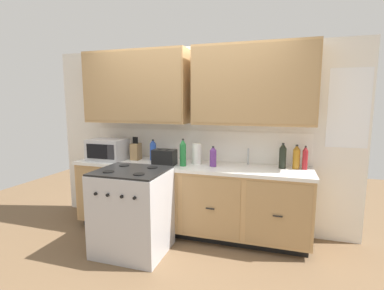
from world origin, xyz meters
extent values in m
plane|color=brown|center=(0.00, 0.00, 0.00)|extent=(8.00, 8.00, 0.00)
cube|color=white|center=(0.00, 0.62, 1.19)|extent=(4.15, 0.05, 2.39)
cube|color=white|center=(0.00, 0.60, 1.10)|extent=(2.95, 0.01, 0.40)
cube|color=tan|center=(-0.76, 0.43, 1.87)|extent=(1.42, 0.34, 0.94)
cube|color=#A58052|center=(-0.76, 0.26, 1.87)|extent=(1.40, 0.01, 0.88)
cube|color=tan|center=(0.76, 0.43, 1.87)|extent=(1.42, 0.34, 0.94)
cube|color=#A58052|center=(0.76, 0.26, 1.87)|extent=(1.40, 0.01, 0.88)
cube|color=white|center=(1.82, 0.60, 1.60)|extent=(0.44, 0.01, 0.90)
cube|color=black|center=(0.00, 0.33, 0.05)|extent=(2.89, 0.48, 0.10)
cube|color=tan|center=(0.00, 0.30, 0.48)|extent=(2.95, 0.60, 0.76)
cube|color=#A88354|center=(-1.11, 0.00, 0.48)|extent=(0.68, 0.01, 0.70)
cube|color=black|center=(-1.11, -0.02, 0.47)|extent=(0.10, 0.01, 0.01)
cube|color=#A88354|center=(-0.37, 0.00, 0.48)|extent=(0.68, 0.01, 0.70)
cube|color=black|center=(-0.37, -0.02, 0.47)|extent=(0.10, 0.01, 0.01)
cube|color=#A88354|center=(0.37, 0.00, 0.48)|extent=(0.68, 0.01, 0.70)
cube|color=black|center=(0.37, -0.02, 0.47)|extent=(0.10, 0.01, 0.01)
cube|color=#A88354|center=(1.11, 0.00, 0.48)|extent=(0.68, 0.01, 0.70)
cube|color=black|center=(1.11, -0.02, 0.47)|extent=(0.10, 0.01, 0.01)
cube|color=white|center=(0.00, 0.30, 0.88)|extent=(2.98, 0.63, 0.04)
cube|color=#A8AAAF|center=(0.73, 0.33, 0.89)|extent=(0.56, 0.38, 0.02)
cube|color=#B7B7BC|center=(-0.44, -0.33, 0.46)|extent=(0.76, 0.66, 0.92)
cube|color=black|center=(-0.44, -0.33, 0.93)|extent=(0.74, 0.65, 0.02)
cylinder|color=black|center=(-0.62, -0.49, 0.94)|extent=(0.12, 0.12, 0.01)
cylinder|color=black|center=(-0.26, -0.49, 0.94)|extent=(0.12, 0.12, 0.01)
cylinder|color=black|center=(-0.62, -0.17, 0.94)|extent=(0.12, 0.12, 0.01)
cylinder|color=black|center=(-0.26, -0.17, 0.94)|extent=(0.12, 0.12, 0.01)
cylinder|color=black|center=(-0.66, -0.67, 0.75)|extent=(0.03, 0.02, 0.03)
cylinder|color=black|center=(-0.52, -0.67, 0.75)|extent=(0.03, 0.02, 0.03)
cylinder|color=black|center=(-0.36, -0.67, 0.75)|extent=(0.03, 0.02, 0.03)
cylinder|color=black|center=(-0.22, -0.67, 0.75)|extent=(0.03, 0.02, 0.03)
cube|color=#B7B7BC|center=(-1.12, 0.26, 1.04)|extent=(0.48, 0.36, 0.28)
cube|color=black|center=(-1.16, 0.07, 1.04)|extent=(0.31, 0.01, 0.19)
cube|color=#28282D|center=(-0.96, 0.07, 1.04)|extent=(0.10, 0.01, 0.19)
cube|color=black|center=(-0.27, 0.19, 1.00)|extent=(0.28, 0.18, 0.19)
cube|color=black|center=(-0.32, 0.19, 1.09)|extent=(0.02, 0.13, 0.01)
cube|color=black|center=(-0.22, 0.19, 1.09)|extent=(0.02, 0.13, 0.01)
cube|color=#9C794E|center=(-0.76, 0.37, 1.01)|extent=(0.11, 0.14, 0.22)
cylinder|color=black|center=(-0.79, 0.36, 1.17)|extent=(0.02, 0.02, 0.09)
cylinder|color=black|center=(-0.77, 0.36, 1.17)|extent=(0.02, 0.02, 0.09)
cylinder|color=black|center=(-0.75, 0.36, 1.17)|extent=(0.02, 0.02, 0.09)
cylinder|color=black|center=(-0.73, 0.36, 1.17)|extent=(0.02, 0.02, 0.09)
cylinder|color=#B2B5BA|center=(0.73, 0.51, 1.00)|extent=(0.02, 0.02, 0.20)
cylinder|color=white|center=(0.10, 0.35, 1.03)|extent=(0.12, 0.12, 0.26)
cylinder|color=#663384|center=(0.33, 0.27, 1.00)|extent=(0.08, 0.08, 0.20)
cone|color=#663384|center=(0.33, 0.27, 1.13)|extent=(0.07, 0.07, 0.05)
cylinder|color=black|center=(0.33, 0.27, 1.14)|extent=(0.03, 0.03, 0.02)
cylinder|color=black|center=(1.13, 0.41, 1.02)|extent=(0.08, 0.08, 0.24)
cone|color=black|center=(1.13, 0.41, 1.17)|extent=(0.07, 0.07, 0.06)
cylinder|color=black|center=(1.13, 0.41, 1.20)|extent=(0.03, 0.03, 0.02)
cylinder|color=#237A38|center=(-0.02, 0.18, 1.04)|extent=(0.08, 0.08, 0.27)
cone|color=#237A38|center=(-0.02, 0.18, 1.20)|extent=(0.07, 0.07, 0.07)
cylinder|color=black|center=(-0.02, 0.18, 1.23)|extent=(0.03, 0.03, 0.02)
cylinder|color=maroon|center=(1.38, 0.43, 1.01)|extent=(0.06, 0.06, 0.22)
cone|color=maroon|center=(1.38, 0.43, 1.15)|extent=(0.05, 0.05, 0.05)
cylinder|color=black|center=(1.38, 0.43, 1.17)|extent=(0.02, 0.02, 0.02)
cylinder|color=blue|center=(-0.53, 0.42, 1.01)|extent=(0.08, 0.08, 0.22)
cone|color=blue|center=(-0.53, 0.42, 1.15)|extent=(0.08, 0.08, 0.06)
cylinder|color=black|center=(-0.53, 0.42, 1.17)|extent=(0.03, 0.03, 0.02)
cylinder|color=#9E6619|center=(1.29, 0.43, 1.02)|extent=(0.08, 0.08, 0.23)
cone|color=#9E6619|center=(1.29, 0.43, 1.16)|extent=(0.07, 0.07, 0.06)
cylinder|color=black|center=(1.29, 0.43, 1.18)|extent=(0.03, 0.03, 0.02)
camera|label=1|loc=(1.09, -3.02, 1.66)|focal=26.55mm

